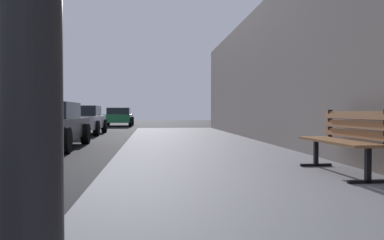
% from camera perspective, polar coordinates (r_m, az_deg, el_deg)
% --- Properties ---
extents(sidewalk, '(4.00, 32.00, 0.15)m').
position_cam_1_polar(sidewalk, '(4.44, 11.07, -10.95)').
color(sidewalk, slate).
rests_on(sidewalk, ground_plane).
extents(bench, '(0.51, 1.69, 0.89)m').
position_cam_1_polar(bench, '(5.74, 21.73, -2.32)').
color(bench, brown).
rests_on(bench, sidewalk).
extents(car_black, '(2.05, 4.43, 1.27)m').
position_cam_1_polar(car_black, '(11.29, -21.25, -0.67)').
color(car_black, black).
rests_on(car_black, ground_plane).
extents(car_silver, '(2.04, 4.04, 1.27)m').
position_cam_1_polar(car_silver, '(17.80, -16.29, 0.04)').
color(car_silver, '#B7B7BF').
rests_on(car_silver, ground_plane).
extents(car_green, '(1.96, 4.01, 1.27)m').
position_cam_1_polar(car_green, '(27.40, -10.80, 0.48)').
color(car_green, '#196638').
rests_on(car_green, ground_plane).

